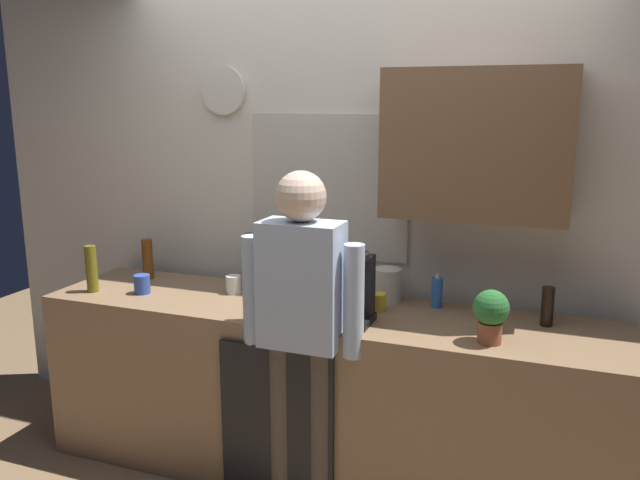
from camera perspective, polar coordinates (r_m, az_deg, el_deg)
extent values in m
cube|color=#937251|center=(3.28, 0.43, -13.66)|extent=(2.91, 0.64, 0.89)
cube|color=black|center=(3.07, -3.95, -16.60)|extent=(0.56, 0.02, 0.80)
cube|color=silver|center=(3.40, 2.94, 2.47)|extent=(4.51, 0.10, 2.60)
cube|color=beige|center=(3.36, 0.82, 4.80)|extent=(0.86, 0.02, 0.76)
cube|color=#8CA5C6|center=(3.36, 0.85, 4.81)|extent=(0.80, 0.02, 0.70)
cube|color=brown|center=(3.01, 13.93, 8.34)|extent=(0.84, 0.32, 0.68)
cylinder|color=silver|center=(3.57, -8.66, 13.16)|extent=(0.26, 0.03, 0.26)
cube|color=black|center=(2.93, 2.71, -7.15)|extent=(0.20, 0.20, 0.03)
cube|color=black|center=(2.94, 3.10, -3.93)|extent=(0.18, 0.08, 0.28)
cylinder|color=black|center=(2.88, 2.54, -6.03)|extent=(0.11, 0.11, 0.11)
cylinder|color=black|center=(2.84, 2.78, -1.44)|extent=(0.17, 0.17, 0.03)
cylinder|color=olive|center=(3.57, -19.85, -2.45)|extent=(0.06, 0.06, 0.25)
cylinder|color=brown|center=(3.74, -15.24, -1.66)|extent=(0.06, 0.06, 0.23)
cylinder|color=black|center=(3.04, 19.77, -5.64)|extent=(0.06, 0.06, 0.18)
cylinder|color=#195923|center=(3.45, -6.15, -1.85)|extent=(0.07, 0.07, 0.30)
cylinder|color=#3351B2|center=(3.48, -15.71, -3.84)|extent=(0.08, 0.08, 0.10)
cylinder|color=white|center=(3.38, -7.80, -3.98)|extent=(0.08, 0.08, 0.09)
cylinder|color=yellow|center=(3.09, 5.30, -5.58)|extent=(0.07, 0.07, 0.08)
cylinder|color=#9E5638|center=(2.78, 15.00, -8.04)|extent=(0.10, 0.10, 0.09)
sphere|color=#2D7233|center=(2.74, 15.13, -5.88)|extent=(0.15, 0.15, 0.15)
cylinder|color=blue|center=(3.17, 10.47, -4.66)|extent=(0.06, 0.06, 0.15)
cone|color=white|center=(3.15, 10.53, -3.09)|extent=(0.02, 0.02, 0.03)
cylinder|color=silver|center=(3.23, 6.07, -4.05)|extent=(0.14, 0.14, 0.17)
cylinder|color=brown|center=(3.08, -3.39, -16.25)|extent=(0.12, 0.12, 0.82)
cylinder|color=brown|center=(3.01, 0.25, -16.91)|extent=(0.12, 0.12, 0.82)
cube|color=silver|center=(2.78, -1.68, -4.04)|extent=(0.36, 0.20, 0.56)
sphere|color=beige|center=(2.69, -1.73, 3.95)|extent=(0.22, 0.22, 0.22)
cylinder|color=silver|center=(2.89, -6.10, -4.49)|extent=(0.09, 0.09, 0.50)
cylinder|color=silver|center=(2.72, 3.05, -5.55)|extent=(0.09, 0.09, 0.50)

